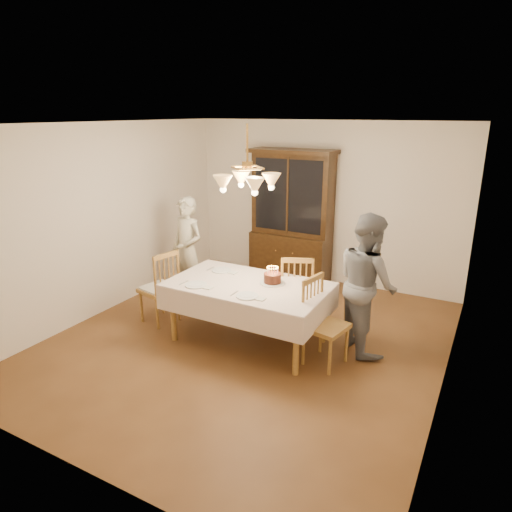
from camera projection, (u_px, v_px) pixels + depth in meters
The scene contains 14 objects.
ground at pixel (248, 340), 5.68m from camera, with size 5.00×5.00×0.00m, color #583419.
room_shell at pixel (248, 216), 5.20m from camera, with size 5.00×5.00×5.00m.
dining_table at pixel (248, 290), 5.47m from camera, with size 1.90×1.10×0.76m.
china_hutch at pixel (292, 219), 7.45m from camera, with size 1.38×0.54×2.16m.
chair_far_side at pixel (297, 294), 5.95m from camera, with size 0.57×0.56×1.00m.
chair_left_end at pixel (159, 290), 6.08m from camera, with size 0.50×0.52×1.00m.
chair_right_end at pixel (325, 327), 5.05m from camera, with size 0.50×0.51×1.00m.
elderly_woman at pixel (188, 250), 6.67m from camera, with size 0.57×0.38×1.57m, color beige.
adult_in_grey at pixel (367, 283), 5.28m from camera, with size 0.80×0.63×1.65m, color slate.
birthday_cake at pixel (272, 279), 5.44m from camera, with size 0.30×0.30×0.21m.
place_setting_near_left at pixel (197, 285), 5.38m from camera, with size 0.41×0.26×0.02m.
place_setting_near_right at pixel (248, 296), 5.06m from camera, with size 0.40×0.25×0.02m.
place_setting_far_left at pixel (222, 270), 5.88m from camera, with size 0.40×0.25×0.02m.
chandelier at pixel (247, 182), 5.08m from camera, with size 0.62×0.62×0.73m.
Camera 1 is at (2.50, -4.43, 2.73)m, focal length 32.00 mm.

